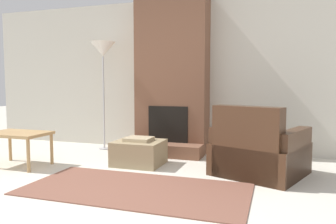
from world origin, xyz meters
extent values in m
plane|color=beige|center=(0.00, 0.00, 0.00)|extent=(24.00, 24.00, 0.00)
cube|color=beige|center=(0.00, 2.92, 1.30)|extent=(7.51, 0.06, 2.60)
cube|color=brown|center=(0.00, 2.66, 1.30)|extent=(1.19, 0.45, 2.60)
cube|color=brown|center=(0.00, 2.27, 0.10)|extent=(1.19, 0.33, 0.20)
cube|color=black|center=(0.00, 2.43, 0.49)|extent=(0.67, 0.02, 0.59)
cube|color=#998460|center=(-0.17, 1.64, 0.17)|extent=(0.67, 0.59, 0.34)
cube|color=tan|center=(-0.17, 1.64, 0.37)|extent=(0.37, 0.32, 0.05)
cube|color=#422819|center=(1.49, 1.67, 0.20)|extent=(1.28, 1.26, 0.40)
cube|color=#422819|center=(1.35, 1.31, 0.44)|extent=(0.85, 0.49, 0.89)
cube|color=#422819|center=(1.88, 1.52, 0.30)|extent=(0.46, 0.87, 0.60)
cube|color=#422819|center=(1.10, 1.82, 0.30)|extent=(0.46, 0.87, 0.60)
cube|color=tan|center=(-1.74, 1.04, 0.46)|extent=(0.82, 0.54, 0.04)
cylinder|color=tan|center=(-1.36, 0.80, 0.22)|extent=(0.04, 0.04, 0.44)
cylinder|color=tan|center=(-2.11, 1.27, 0.22)|extent=(0.04, 0.04, 0.44)
cylinder|color=tan|center=(-1.36, 1.27, 0.22)|extent=(0.04, 0.04, 0.44)
cylinder|color=#ADADB2|center=(-1.21, 2.50, 0.01)|extent=(0.20, 0.20, 0.02)
cylinder|color=#ADADB2|center=(-1.21, 2.50, 0.82)|extent=(0.03, 0.03, 1.60)
cone|color=silver|center=(-1.21, 2.50, 1.75)|extent=(0.42, 0.42, 0.25)
cube|color=brown|center=(0.23, 0.60, 0.01)|extent=(2.44, 1.18, 0.01)
camera|label=1|loc=(1.66, -2.59, 1.14)|focal=35.00mm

